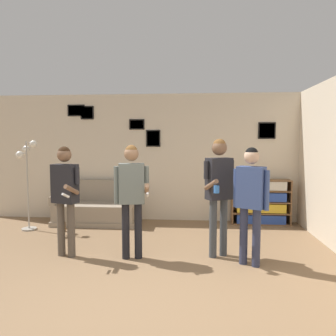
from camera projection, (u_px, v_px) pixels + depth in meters
ground_plane at (130, 305)px, 3.40m from camera, size 20.00×20.00×0.00m
wall_back at (164, 157)px, 7.02m from camera, size 8.01×0.08×2.70m
couch at (97, 209)px, 6.81m from camera, size 1.70×0.80×0.87m
bookshelf at (261, 202)px, 6.71m from camera, size 1.18×0.30×0.92m
floor_lamp at (27, 169)px, 6.21m from camera, size 0.35×0.38×1.72m
person_player_foreground_left at (65, 190)px, 4.77m from camera, size 0.48×0.53×1.63m
person_player_foreground_center at (132, 190)px, 4.68m from camera, size 0.54×0.43×1.65m
person_watcher_holding_cup at (219, 184)px, 4.75m from camera, size 0.45×0.56×1.74m
person_spectator_near_bookshelf at (251, 194)px, 4.42m from camera, size 0.44×0.35×1.62m
bottle_on_floor at (64, 226)px, 6.17m from camera, size 0.07×0.07×0.26m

